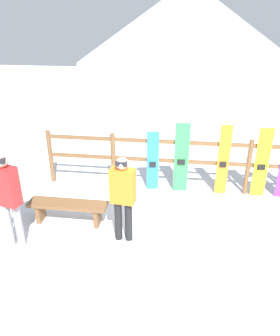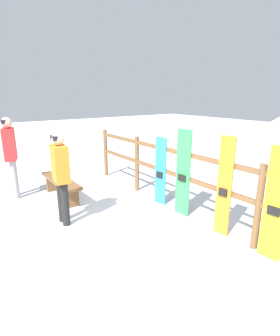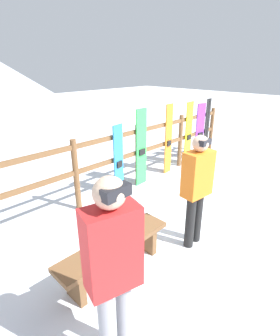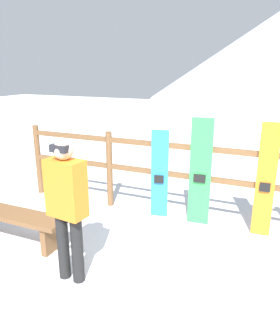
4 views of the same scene
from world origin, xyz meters
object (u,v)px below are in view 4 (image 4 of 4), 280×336
(person_orange, at_px, (67,202))
(snowboard_blue, at_px, (160,175))
(snowboard_green, at_px, (200,173))
(snowboard_orange, at_px, (266,181))
(bench, at_px, (15,220))

(person_orange, relative_size, snowboard_blue, 1.15)
(snowboard_green, xyz_separation_m, snowboard_orange, (0.89, -0.00, -0.00))
(person_orange, bearing_deg, snowboard_green, 63.72)
(bench, bearing_deg, snowboard_blue, 46.83)
(snowboard_green, distance_m, snowboard_orange, 0.89)
(snowboard_green, bearing_deg, snowboard_blue, -179.98)
(bench, height_order, person_orange, person_orange)
(bench, distance_m, snowboard_orange, 3.38)
(snowboard_green, height_order, snowboard_orange, snowboard_green)
(bench, relative_size, snowboard_blue, 1.09)
(snowboard_orange, bearing_deg, person_orange, -133.87)
(snowboard_blue, distance_m, snowboard_orange, 1.52)
(bench, bearing_deg, person_orange, -17.58)
(person_orange, xyz_separation_m, snowboard_green, (0.94, 1.91, -0.13))
(bench, xyz_separation_m, person_orange, (1.13, -0.36, 0.59))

